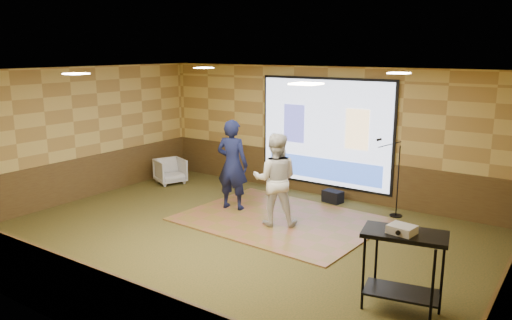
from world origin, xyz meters
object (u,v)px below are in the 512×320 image
Objects in this scene: mic_stand at (394,193)px; projector_screen at (325,134)px; duffel_bag at (333,196)px; player_right at (275,179)px; banquet_chair at (170,171)px; player_left at (232,165)px; av_table at (404,255)px; projector at (402,229)px; dance_floor at (280,219)px.

projector_screen is at bearing 157.87° from mic_stand.
duffel_bag is at bearing 167.40° from mic_stand.
player_right is 2.57× the size of banquet_chair.
mic_stand is at bearing -160.45° from player_right.
duffel_bag is (0.27, 2.01, -0.80)m from player_right.
duffel_bag is (0.43, -0.36, -1.34)m from projector_screen.
player_left is 1.74× the size of av_table.
projector is at bearing -52.78° from projector_screen.
banquet_chair is at bearing 156.92° from av_table.
dance_floor is 3.93m from banquet_chair.
projector reaches higher than banquet_chair.
duffel_bag is (4.17, 0.87, -0.19)m from banquet_chair.
dance_floor is at bearing 168.59° from player_left.
projector_screen is at bearing -114.21° from player_right.
av_table reaches higher than dance_floor.
projector is 7.69m from banquet_chair.
banquet_chair is (-3.74, -1.23, -1.16)m from projector_screen.
player_left is at bearing -42.61° from player_right.
player_right is at bearing -75.43° from dance_floor.
dance_floor is 3.94m from av_table.
projector_screen is 10.43× the size of projector.
mic_stand is at bearing -14.75° from projector_screen.
dance_floor is 1.55m from player_left.
projector_screen is at bearing 135.47° from projector.
mic_stand is (1.87, -0.49, -0.98)m from projector_screen.
projector_screen is 1.73× the size of player_left.
projector_screen is 4.11m from banquet_chair.
player_left is at bearing -118.78° from projector_screen.
projector_screen is 1.45m from duffel_bag.
dance_floor is at bearing -146.09° from mic_stand.
player_right is at bearing -83.05° from banquet_chair.
banquet_chair is at bearing -179.91° from mic_stand.
av_table is at bearing -34.00° from dance_floor.
banquet_chair is (-3.83, 0.84, 0.31)m from dance_floor.
av_table reaches higher than banquet_chair.
mic_stand is at bearing 118.29° from projector.
projector_screen reaches higher than projector.
projector_screen reaches higher than player_right.
player_right is 5.66× the size of projector.
duffel_bag is (0.35, 1.71, 0.12)m from dance_floor.
player_left reaches higher than av_table.
dance_floor is 2.09× the size of player_right.
mic_stand is at bearing 110.68° from av_table.
projector is at bearing 142.56° from player_left.
mic_stand is at bearing 41.29° from dance_floor.
projector reaches higher than duffel_bag.
projector_screen is 2.53m from dance_floor.
av_table is 3.47× the size of projector.
dance_floor is 2.43m from mic_stand.
player_left is (-1.12, -2.04, -0.49)m from projector_screen.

